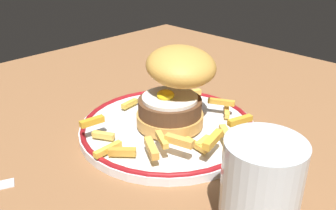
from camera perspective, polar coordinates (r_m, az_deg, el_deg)
ground_plane at (r=55.50cm, az=4.84°, el=-7.33°), size 111.36×98.03×4.00cm
dinner_plate at (r=56.09cm, az=-0.00°, el=-3.47°), size 26.82×26.82×1.60cm
burger at (r=53.57cm, az=1.24°, el=2.90°), size 13.66×13.77×11.99cm
fries_pile at (r=51.99cm, az=1.80°, el=-3.50°), size 20.91×25.39×2.95cm
water_glass at (r=38.15cm, az=14.12°, el=-13.09°), size 7.89×7.89×10.48cm
fork at (r=88.32cm, az=0.15°, el=7.18°), size 4.85×14.30×0.36cm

